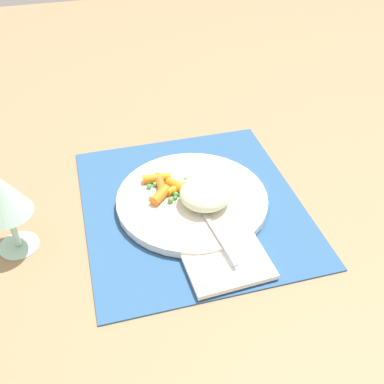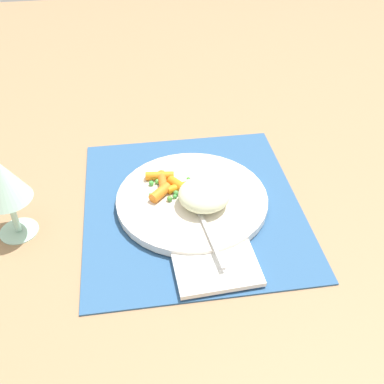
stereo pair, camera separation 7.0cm
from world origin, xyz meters
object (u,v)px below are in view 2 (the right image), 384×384
object	(u,v)px
plate	(192,200)
carrot_portion	(170,185)
napkin	(216,267)
fork	(199,211)
wine_glass	(3,182)
rice_mound	(204,195)

from	to	relation	value
plate	carrot_portion	world-z (taller)	carrot_portion
napkin	fork	bearing A→B (deg)	4.47
plate	wine_glass	bearing A→B (deg)	94.52
rice_mound	fork	world-z (taller)	rice_mound
wine_glass	plate	bearing A→B (deg)	-85.48
plate	napkin	size ratio (longest dim) A/B	2.09
fork	wine_glass	distance (m)	0.31
wine_glass	carrot_portion	bearing A→B (deg)	-78.88
carrot_portion	napkin	xyz separation A→B (m)	(-0.18, -0.05, -0.02)
plate	carrot_portion	xyz separation A→B (m)	(0.03, 0.03, 0.01)
fork	carrot_portion	bearing A→B (deg)	29.92
plate	carrot_portion	size ratio (longest dim) A/B	3.15
napkin	plate	bearing A→B (deg)	5.22
plate	wine_glass	xyz separation A→B (m)	(-0.02, 0.29, 0.09)
rice_mound	napkin	xyz separation A→B (m)	(-0.13, 0.00, -0.03)
wine_glass	rice_mound	bearing A→B (deg)	-89.94
plate	napkin	bearing A→B (deg)	-174.78
carrot_portion	napkin	bearing A→B (deg)	-164.84
rice_mound	napkin	distance (m)	0.13
wine_glass	napkin	world-z (taller)	wine_glass
carrot_portion	wine_glass	world-z (taller)	wine_glass
fork	wine_glass	xyz separation A→B (m)	(0.02, 0.29, 0.08)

